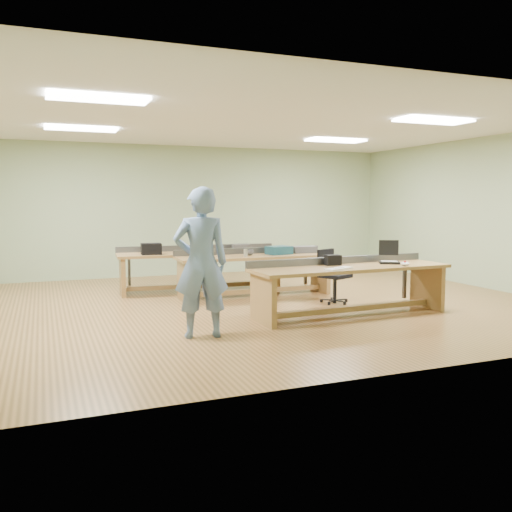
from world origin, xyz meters
The scene contains 22 objects.
floor centered at (0.00, 0.00, 0.00)m, with size 10.00×10.00×0.00m, color olive.
ceiling centered at (0.00, 0.00, 3.00)m, with size 10.00×10.00×0.00m, color silver.
wall_back centered at (0.00, 4.00, 1.50)m, with size 10.00×0.04×3.00m, color #92A57D.
wall_front centered at (0.00, -4.00, 1.50)m, with size 10.00×0.04×3.00m, color #92A57D.
wall_right centered at (5.00, 0.00, 1.50)m, with size 0.04×8.00×3.00m, color #92A57D.
fluor_panels centered at (0.00, 0.00, 2.97)m, with size 6.20×3.50×0.03m.
workbench_front centered at (1.14, -1.35, 0.56)m, with size 3.17×0.96×0.86m.
workbench_mid centered at (0.40, 0.72, 0.56)m, with size 2.88×0.79×0.86m.
workbench_back centered at (-0.38, 1.65, 0.56)m, with size 3.19×1.08×0.86m.
person centered at (-1.34, -1.84, 0.96)m, with size 0.70×0.46×1.92m, color slate.
laptop_base centered at (1.89, -1.30, 0.77)m, with size 0.31×0.25×0.03m, color black.
laptop_screen centered at (1.95, -1.19, 0.99)m, with size 0.31×0.01×0.24m, color black.
keyboard centered at (0.75, -1.68, 0.76)m, with size 0.48×0.16×0.03m, color silver.
trackball_mouse centered at (1.93, -1.64, 0.78)m, with size 0.13×0.15×0.06m, color white.
camera_bag centered at (0.95, -1.16, 0.83)m, with size 0.23×0.15×0.16m, color black.
task_chair centered at (1.38, -0.41, 0.33)m, with size 0.65×0.65×0.91m.
parts_bin_teal centered at (0.87, 0.70, 0.82)m, with size 0.43×0.32×0.15m, color #163D47.
parts_bin_grey centered at (1.44, 0.81, 0.81)m, with size 0.45×0.29×0.12m, color #3E3E41.
mug centered at (0.30, 0.71, 0.80)m, with size 0.13×0.13×0.10m, color #3E3E41.
drinks_can centered at (0.16, 0.55, 0.82)m, with size 0.07×0.07×0.13m, color silver.
storage_box_back centered at (-1.34, 1.51, 0.85)m, with size 0.36×0.26×0.21m, color black.
tray_back centered at (0.47, 1.66, 0.82)m, with size 0.33×0.24×0.13m, color #3E3E41.
Camera 1 is at (-3.19, -8.42, 1.74)m, focal length 38.00 mm.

